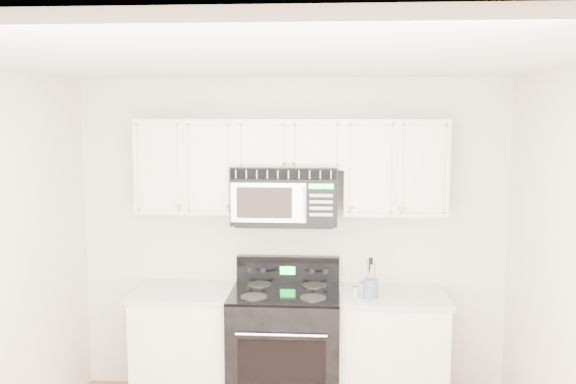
{
  "coord_description": "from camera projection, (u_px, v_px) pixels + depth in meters",
  "views": [
    {
      "loc": [
        0.33,
        -3.46,
        2.32
      ],
      "look_at": [
        0.0,
        1.3,
        1.73
      ],
      "focal_mm": 40.0,
      "sensor_mm": 36.0,
      "label": 1
    }
  ],
  "objects": [
    {
      "name": "utensil_crock",
      "position": [
        370.0,
        288.0,
        4.86
      ],
      "size": [
        0.12,
        0.12,
        0.31
      ],
      "color": "slate",
      "rests_on": "base_cabinet_right"
    },
    {
      "name": "upper_cabinets",
      "position": [
        290.0,
        162.0,
        5.06
      ],
      "size": [
        2.44,
        0.37,
        0.75
      ],
      "color": "white",
      "rests_on": "ground"
    },
    {
      "name": "range",
      "position": [
        285.0,
        347.0,
        5.06
      ],
      "size": [
        0.85,
        0.77,
        1.14
      ],
      "color": "black",
      "rests_on": "ground"
    },
    {
      "name": "base_cabinet_right",
      "position": [
        390.0,
        354.0,
        5.05
      ],
      "size": [
        0.86,
        0.65,
        0.92
      ],
      "color": "white",
      "rests_on": "ground"
    },
    {
      "name": "room",
      "position": [
        272.0,
        296.0,
        3.57
      ],
      "size": [
        3.51,
        3.51,
        2.61
      ],
      "color": "brown",
      "rests_on": "ground"
    },
    {
      "name": "shaker_salt",
      "position": [
        364.0,
        288.0,
        4.93
      ],
      "size": [
        0.05,
        0.05,
        0.11
      ],
      "color": "silver",
      "rests_on": "base_cabinet_right"
    },
    {
      "name": "base_cabinet_left",
      "position": [
        190.0,
        349.0,
        5.16
      ],
      "size": [
        0.86,
        0.65,
        0.92
      ],
      "color": "white",
      "rests_on": "ground"
    },
    {
      "name": "microwave",
      "position": [
        285.0,
        194.0,
        5.05
      ],
      "size": [
        0.82,
        0.46,
        0.45
      ],
      "color": "black",
      "rests_on": "ground"
    },
    {
      "name": "shaker_pepper",
      "position": [
        356.0,
        291.0,
        4.9
      ],
      "size": [
        0.04,
        0.04,
        0.09
      ],
      "color": "silver",
      "rests_on": "base_cabinet_right"
    }
  ]
}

